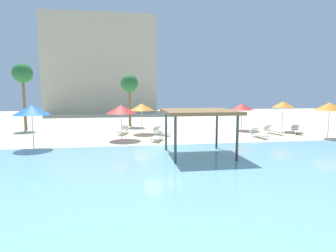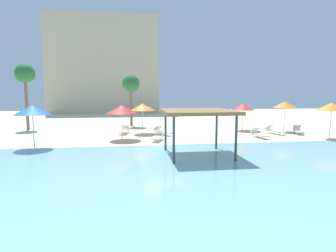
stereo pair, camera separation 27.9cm
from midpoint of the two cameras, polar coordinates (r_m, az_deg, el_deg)
The scene contains 18 objects.
ground_plane at distance 17.56m, azimuth -1.15°, elevation -5.04°, with size 80.00×80.00×0.00m, color beige.
lagoon_water at distance 12.53m, azimuth 2.02°, elevation -9.93°, with size 44.00×13.50×0.04m, color #7AB7C1.
shade_pavilion at distance 15.75m, azimuth 5.94°, elevation 2.72°, with size 4.02×4.02×2.67m.
beach_umbrella_blue_0 at distance 19.73m, azimuth -26.96°, elevation 2.99°, with size 2.28×2.28×2.86m.
beach_umbrella_orange_1 at distance 24.45m, azimuth -5.84°, elevation 3.96°, with size 2.24×2.24×2.68m.
beach_umbrella_orange_2 at distance 25.21m, azimuth 30.43°, elevation 3.54°, with size 2.30×2.30×2.88m.
beach_umbrella_red_3 at distance 27.42m, azimuth 14.90°, elevation 3.91°, with size 2.19×2.19×2.59m.
beach_umbrella_orange_5 at distance 27.91m, azimuth 22.66°, elevation 4.18°, with size 2.08×2.08×2.83m.
beach_umbrella_red_6 at distance 21.45m, azimuth -10.10°, elevation 3.47°, with size 2.39×2.39×2.71m.
lounge_chair_0 at distance 26.05m, azimuth 20.68°, elevation -0.79°, with size 1.20×1.99×0.74m.
lounge_chair_1 at distance 23.50m, azimuth 17.93°, elevation -1.48°, with size 0.88×1.97×0.74m.
lounge_chair_2 at distance 20.92m, azimuth -2.64°, elevation -2.16°, with size 1.14×1.99×0.74m.
lounge_chair_3 at distance 27.02m, azimuth 24.94°, elevation -0.72°, with size 1.29×1.98×0.74m.
lounge_chair_4 at distance 23.71m, azimuth -1.77°, elevation -1.07°, with size 1.52×1.92×0.74m.
lounge_chair_5 at distance 24.69m, azimuth -9.59°, elevation -0.84°, with size 1.01×1.98×0.74m.
palm_tree_0 at distance 30.65m, azimuth -28.32°, elevation 9.39°, with size 1.90×1.90×6.48m.
palm_tree_1 at distance 30.15m, azimuth -8.34°, elevation 8.58°, with size 1.90×1.90×5.58m.
hotel_block_0 at distance 53.12m, azimuth -13.73°, elevation 12.05°, with size 19.26×9.14×16.96m, color beige.
Camera 1 is at (-2.36, -17.00, 3.68)m, focal length 29.19 mm.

